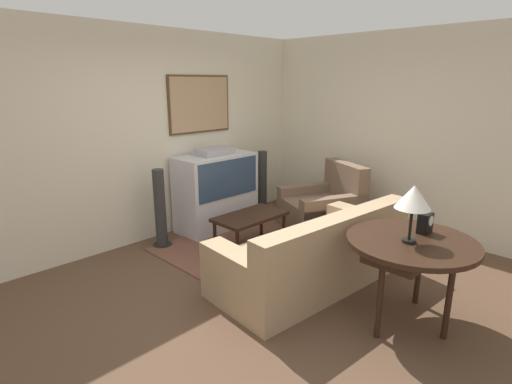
{
  "coord_description": "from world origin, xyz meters",
  "views": [
    {
      "loc": [
        -2.64,
        -2.44,
        2.03
      ],
      "look_at": [
        0.66,
        0.82,
        0.75
      ],
      "focal_mm": 28.0,
      "sensor_mm": 36.0,
      "label": 1
    }
  ],
  "objects": [
    {
      "name": "ground_plane",
      "position": [
        0.0,
        0.0,
        0.0
      ],
      "size": [
        12.0,
        12.0,
        0.0
      ],
      "primitive_type": "plane",
      "color": "brown"
    },
    {
      "name": "wall_back",
      "position": [
        0.01,
        2.13,
        1.36
      ],
      "size": [
        12.0,
        0.1,
        2.7
      ],
      "color": "beige",
      "rests_on": "ground_plane"
    },
    {
      "name": "wall_right",
      "position": [
        2.63,
        0.0,
        1.35
      ],
      "size": [
        0.06,
        12.0,
        2.7
      ],
      "color": "beige",
      "rests_on": "ground_plane"
    },
    {
      "name": "area_rug",
      "position": [
        0.7,
        0.94,
        0.01
      ],
      "size": [
        2.07,
        1.7,
        0.01
      ],
      "color": "brown",
      "rests_on": "ground_plane"
    },
    {
      "name": "tv",
      "position": [
        0.83,
        1.78,
        0.54
      ],
      "size": [
        1.14,
        0.56,
        1.15
      ],
      "color": "silver",
      "rests_on": "ground_plane"
    },
    {
      "name": "couch",
      "position": [
        0.48,
        -0.21,
        0.29
      ],
      "size": [
        2.18,
        1.13,
        0.81
      ],
      "rotation": [
        0.0,
        0.0,
        3.05
      ],
      "color": "tan",
      "rests_on": "ground_plane"
    },
    {
      "name": "armchair",
      "position": [
        1.88,
        0.68,
        0.29
      ],
      "size": [
        1.25,
        1.2,
        0.93
      ],
      "rotation": [
        0.0,
        0.0,
        -2.0
      ],
      "color": "brown",
      "rests_on": "ground_plane"
    },
    {
      "name": "coffee_table",
      "position": [
        0.64,
        0.9,
        0.39
      ],
      "size": [
        0.91,
        0.5,
        0.45
      ],
      "color": "black",
      "rests_on": "ground_plane"
    },
    {
      "name": "console_table",
      "position": [
        0.47,
        -1.2,
        0.7
      ],
      "size": [
        1.07,
        1.07,
        0.77
      ],
      "color": "black",
      "rests_on": "ground_plane"
    },
    {
      "name": "table_lamp",
      "position": [
        0.39,
        -1.2,
        1.14
      ],
      "size": [
        0.28,
        0.28,
        0.48
      ],
      "color": "black",
      "rests_on": "console_table"
    },
    {
      "name": "mantel_clock",
      "position": [
        0.69,
        -1.2,
        0.86
      ],
      "size": [
        0.14,
        0.1,
        0.18
      ],
      "color": "black",
      "rests_on": "console_table"
    },
    {
      "name": "speaker_tower_left",
      "position": [
        -0.1,
        1.76,
        0.47
      ],
      "size": [
        0.24,
        0.24,
        1.0
      ],
      "color": "black",
      "rests_on": "ground_plane"
    },
    {
      "name": "speaker_tower_right",
      "position": [
        1.76,
        1.76,
        0.47
      ],
      "size": [
        0.24,
        0.24,
        1.0
      ],
      "color": "black",
      "rests_on": "ground_plane"
    }
  ]
}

